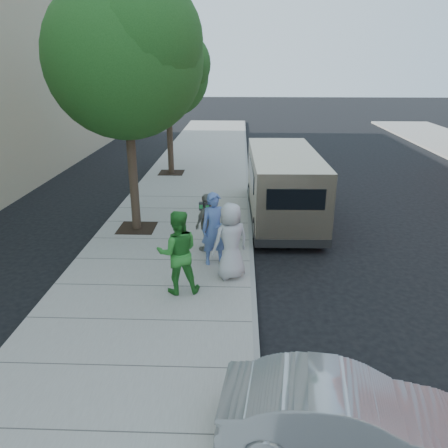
{
  "coord_description": "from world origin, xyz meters",
  "views": [
    {
      "loc": [
        1.07,
        -10.94,
        5.34
      ],
      "look_at": [
        0.66,
        0.35,
        1.1
      ],
      "focal_mm": 35.0,
      "sensor_mm": 36.0,
      "label": 1
    }
  ],
  "objects_px": {
    "tree_far": "(168,71)",
    "person_striped_polo": "(208,222)",
    "person_officer": "(215,229)",
    "van": "(283,185)",
    "tree_near": "(126,53)",
    "sedan": "(343,415)",
    "person_gray_shirt": "(231,241)",
    "parking_meter": "(205,216)",
    "person_green_shirt": "(178,252)"
  },
  "relations": [
    {
      "from": "person_officer",
      "to": "van",
      "type": "bearing_deg",
      "value": 47.38
    },
    {
      "from": "tree_far",
      "to": "van",
      "type": "relative_size",
      "value": 0.98
    },
    {
      "from": "person_officer",
      "to": "sedan",
      "type": "bearing_deg",
      "value": -83.99
    },
    {
      "from": "van",
      "to": "sedan",
      "type": "bearing_deg",
      "value": -91.16
    },
    {
      "from": "person_green_shirt",
      "to": "person_officer",
      "type": "bearing_deg",
      "value": -126.53
    },
    {
      "from": "sedan",
      "to": "tree_far",
      "type": "bearing_deg",
      "value": 24.03
    },
    {
      "from": "person_green_shirt",
      "to": "person_gray_shirt",
      "type": "distance_m",
      "value": 1.45
    },
    {
      "from": "sedan",
      "to": "person_green_shirt",
      "type": "distance_m",
      "value": 5.21
    },
    {
      "from": "person_green_shirt",
      "to": "tree_near",
      "type": "bearing_deg",
      "value": -75.88
    },
    {
      "from": "person_officer",
      "to": "person_green_shirt",
      "type": "relative_size",
      "value": 0.98
    },
    {
      "from": "tree_far",
      "to": "person_officer",
      "type": "xyz_separation_m",
      "value": [
        2.68,
        -10.15,
        -3.74
      ]
    },
    {
      "from": "tree_far",
      "to": "person_green_shirt",
      "type": "distance_m",
      "value": 12.46
    },
    {
      "from": "parking_meter",
      "to": "person_green_shirt",
      "type": "height_order",
      "value": "person_green_shirt"
    },
    {
      "from": "person_officer",
      "to": "person_green_shirt",
      "type": "xyz_separation_m",
      "value": [
        -0.77,
        -1.58,
        0.02
      ]
    },
    {
      "from": "person_gray_shirt",
      "to": "parking_meter",
      "type": "bearing_deg",
      "value": -93.08
    },
    {
      "from": "tree_near",
      "to": "person_striped_polo",
      "type": "relative_size",
      "value": 4.41
    },
    {
      "from": "sedan",
      "to": "person_officer",
      "type": "bearing_deg",
      "value": 27.48
    },
    {
      "from": "person_gray_shirt",
      "to": "van",
      "type": "bearing_deg",
      "value": -139.14
    },
    {
      "from": "tree_near",
      "to": "person_green_shirt",
      "type": "height_order",
      "value": "tree_near"
    },
    {
      "from": "tree_near",
      "to": "sedan",
      "type": "relative_size",
      "value": 2.12
    },
    {
      "from": "parking_meter",
      "to": "person_officer",
      "type": "bearing_deg",
      "value": -58.91
    },
    {
      "from": "person_gray_shirt",
      "to": "tree_far",
      "type": "bearing_deg",
      "value": -103.52
    },
    {
      "from": "tree_far",
      "to": "sedan",
      "type": "xyz_separation_m",
      "value": [
        4.85,
        -16.01,
        -4.3
      ]
    },
    {
      "from": "tree_near",
      "to": "person_striped_polo",
      "type": "xyz_separation_m",
      "value": [
        2.42,
        -1.67,
        -4.54
      ]
    },
    {
      "from": "tree_far",
      "to": "person_green_shirt",
      "type": "xyz_separation_m",
      "value": [
        1.91,
        -11.74,
        -3.72
      ]
    },
    {
      "from": "tree_near",
      "to": "tree_far",
      "type": "distance_m",
      "value": 7.63
    },
    {
      "from": "sedan",
      "to": "person_gray_shirt",
      "type": "xyz_separation_m",
      "value": [
        -1.72,
        5.07,
        0.55
      ]
    },
    {
      "from": "sedan",
      "to": "tree_near",
      "type": "bearing_deg",
      "value": 37.14
    },
    {
      "from": "sedan",
      "to": "person_gray_shirt",
      "type": "distance_m",
      "value": 5.38
    },
    {
      "from": "tree_near",
      "to": "person_officer",
      "type": "relative_size",
      "value": 3.79
    },
    {
      "from": "tree_near",
      "to": "van",
      "type": "xyz_separation_m",
      "value": [
        4.84,
        1.45,
        -4.26
      ]
    },
    {
      "from": "tree_far",
      "to": "van",
      "type": "distance_m",
      "value": 8.61
    },
    {
      "from": "person_green_shirt",
      "to": "tree_far",
      "type": "bearing_deg",
      "value": -91.43
    },
    {
      "from": "van",
      "to": "person_striped_polo",
      "type": "height_order",
      "value": "van"
    },
    {
      "from": "person_striped_polo",
      "to": "person_green_shirt",
      "type": "bearing_deg",
      "value": 22.8
    },
    {
      "from": "tree_far",
      "to": "parking_meter",
      "type": "distance_m",
      "value": 10.36
    },
    {
      "from": "parking_meter",
      "to": "person_gray_shirt",
      "type": "height_order",
      "value": "person_gray_shirt"
    },
    {
      "from": "person_striped_polo",
      "to": "parking_meter",
      "type": "bearing_deg",
      "value": 7.55
    },
    {
      "from": "van",
      "to": "person_officer",
      "type": "height_order",
      "value": "van"
    },
    {
      "from": "sedan",
      "to": "van",
      "type": "bearing_deg",
      "value": 7.23
    },
    {
      "from": "tree_near",
      "to": "van",
      "type": "bearing_deg",
      "value": 16.68
    },
    {
      "from": "tree_near",
      "to": "sedan",
      "type": "bearing_deg",
      "value": -60.05
    },
    {
      "from": "parking_meter",
      "to": "sedan",
      "type": "height_order",
      "value": "parking_meter"
    },
    {
      "from": "parking_meter",
      "to": "person_green_shirt",
      "type": "bearing_deg",
      "value": -92.85
    },
    {
      "from": "tree_far",
      "to": "person_striped_polo",
      "type": "height_order",
      "value": "tree_far"
    },
    {
      "from": "person_green_shirt",
      "to": "person_striped_polo",
      "type": "distance_m",
      "value": 2.53
    },
    {
      "from": "person_gray_shirt",
      "to": "sedan",
      "type": "bearing_deg",
      "value": 79.34
    },
    {
      "from": "person_officer",
      "to": "person_striped_polo",
      "type": "xyz_separation_m",
      "value": [
        -0.26,
        0.88,
        -0.14
      ]
    },
    {
      "from": "tree_far",
      "to": "person_officer",
      "type": "distance_m",
      "value": 11.15
    },
    {
      "from": "sedan",
      "to": "person_green_shirt",
      "type": "bearing_deg",
      "value": 41.66
    }
  ]
}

